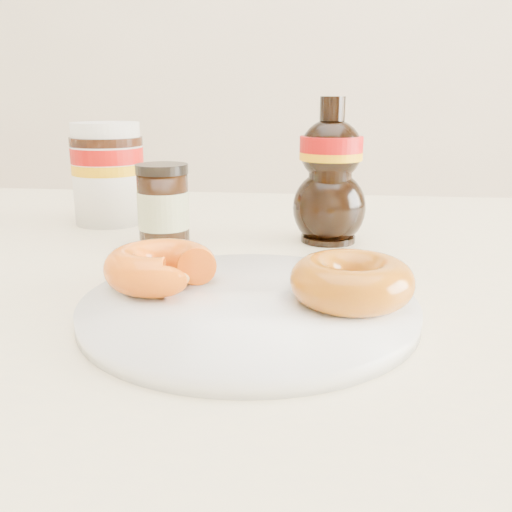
# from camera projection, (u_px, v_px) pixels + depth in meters

# --- Properties ---
(dining_table) EXTENTS (1.40, 0.90, 0.75)m
(dining_table) POSITION_uv_depth(u_px,v_px,m) (201.00, 336.00, 0.62)
(dining_table) COLOR beige
(dining_table) RESTS_ON ground
(plate) EXTENTS (0.27, 0.27, 0.01)m
(plate) POSITION_uv_depth(u_px,v_px,m) (249.00, 306.00, 0.45)
(plate) COLOR white
(plate) RESTS_ON dining_table
(donut_bitten) EXTENTS (0.11, 0.11, 0.03)m
(donut_bitten) POSITION_uv_depth(u_px,v_px,m) (161.00, 267.00, 0.48)
(donut_bitten) COLOR orange
(donut_bitten) RESTS_ON plate
(donut_whole) EXTENTS (0.12, 0.12, 0.03)m
(donut_whole) POSITION_uv_depth(u_px,v_px,m) (352.00, 281.00, 0.44)
(donut_whole) COLOR #A2630A
(donut_whole) RESTS_ON plate
(nutella_jar) EXTENTS (0.10, 0.10, 0.14)m
(nutella_jar) POSITION_uv_depth(u_px,v_px,m) (108.00, 169.00, 0.77)
(nutella_jar) COLOR white
(nutella_jar) RESTS_ON dining_table
(syrup_bottle) EXTENTS (0.10, 0.09, 0.17)m
(syrup_bottle) POSITION_uv_depth(u_px,v_px,m) (330.00, 171.00, 0.66)
(syrup_bottle) COLOR black
(syrup_bottle) RESTS_ON dining_table
(dark_jar) EXTENTS (0.06, 0.06, 0.10)m
(dark_jar) POSITION_uv_depth(u_px,v_px,m) (163.00, 207.00, 0.65)
(dark_jar) COLOR black
(dark_jar) RESTS_ON dining_table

